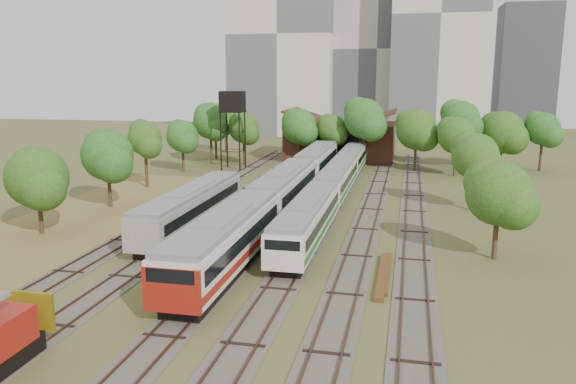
# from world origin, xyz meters

# --- Properties ---
(ground) EXTENTS (240.00, 240.00, 0.00)m
(ground) POSITION_xyz_m (0.00, 0.00, 0.00)
(ground) COLOR #475123
(ground) RESTS_ON ground
(dry_grass_patch) EXTENTS (14.00, 60.00, 0.04)m
(dry_grass_patch) POSITION_xyz_m (-18.00, 8.00, 0.02)
(dry_grass_patch) COLOR brown
(dry_grass_patch) RESTS_ON ground
(tracks) EXTENTS (24.60, 80.00, 0.19)m
(tracks) POSITION_xyz_m (-0.67, 25.00, 0.04)
(tracks) COLOR #4C473D
(tracks) RESTS_ON ground
(railcar_red_set) EXTENTS (3.09, 34.58, 3.83)m
(railcar_red_set) POSITION_xyz_m (-2.00, 14.12, 2.02)
(railcar_red_set) COLOR black
(railcar_red_set) RESTS_ON ground
(railcar_green_set) EXTENTS (2.68, 52.08, 3.31)m
(railcar_green_set) POSITION_xyz_m (2.00, 30.31, 1.75)
(railcar_green_set) COLOR black
(railcar_green_set) RESTS_ON ground
(railcar_rear) EXTENTS (3.02, 16.08, 3.74)m
(railcar_rear) POSITION_xyz_m (-2.00, 41.37, 1.97)
(railcar_rear) COLOR black
(railcar_rear) RESTS_ON ground
(old_grey_coach) EXTENTS (2.82, 18.00, 3.48)m
(old_grey_coach) POSITION_xyz_m (-8.00, 14.54, 1.90)
(old_grey_coach) COLOR black
(old_grey_coach) RESTS_ON ground
(water_tower) EXTENTS (3.05, 3.05, 10.57)m
(water_tower) POSITION_xyz_m (-14.23, 45.27, 8.90)
(water_tower) COLOR black
(water_tower) RESTS_ON ground
(rail_pile_near) EXTENTS (0.56, 8.36, 0.28)m
(rail_pile_near) POSITION_xyz_m (8.00, 6.63, 0.14)
(rail_pile_near) COLOR brown
(rail_pile_near) RESTS_ON ground
(rail_pile_far) EXTENTS (0.47, 7.58, 0.25)m
(rail_pile_far) POSITION_xyz_m (8.20, 7.23, 0.12)
(rail_pile_far) COLOR brown
(rail_pile_far) RESTS_ON ground
(maintenance_shed) EXTENTS (16.45, 11.55, 7.58)m
(maintenance_shed) POSITION_xyz_m (-1.00, 57.98, 2.91)
(maintenance_shed) COLOR #3A1C15
(maintenance_shed) RESTS_ON ground
(tree_band_left) EXTENTS (6.24, 73.71, 8.51)m
(tree_band_left) POSITION_xyz_m (-19.77, 23.64, 5.27)
(tree_band_left) COLOR #382616
(tree_band_left) RESTS_ON ground
(tree_band_far) EXTENTS (49.95, 8.95, 9.56)m
(tree_band_far) POSITION_xyz_m (5.39, 51.10, 5.77)
(tree_band_far) COLOR #382616
(tree_band_far) RESTS_ON ground
(tree_band_right) EXTENTS (4.92, 38.37, 7.52)m
(tree_band_right) POSITION_xyz_m (15.26, 29.08, 5.00)
(tree_band_right) COLOR #382616
(tree_band_right) RESTS_ON ground
(tower_left) EXTENTS (22.00, 16.00, 42.00)m
(tower_left) POSITION_xyz_m (-18.00, 95.00, 21.00)
(tower_left) COLOR beige
(tower_left) RESTS_ON ground
(tower_centre) EXTENTS (20.00, 18.00, 36.00)m
(tower_centre) POSITION_xyz_m (2.00, 100.00, 18.00)
(tower_centre) COLOR #AFA89F
(tower_centre) RESTS_ON ground
(tower_right) EXTENTS (18.00, 16.00, 48.00)m
(tower_right) POSITION_xyz_m (14.00, 92.00, 24.00)
(tower_right) COLOR beige
(tower_right) RESTS_ON ground
(tower_far_right) EXTENTS (12.00, 12.00, 28.00)m
(tower_far_right) POSITION_xyz_m (34.00, 110.00, 14.00)
(tower_far_right) COLOR #3C3E43
(tower_far_right) RESTS_ON ground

